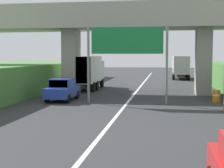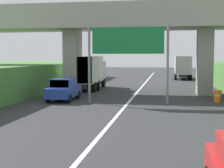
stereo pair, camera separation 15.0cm
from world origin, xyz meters
TOP-DOWN VIEW (x-y plane):
  - lane_centre_stripe at (0.00, 24.11)m, footprint 0.20×88.22m
  - overpass_bridge at (0.00, 30.14)m, footprint 40.00×4.80m
  - overhead_highway_sign at (0.00, 23.37)m, footprint 5.88×0.18m
  - truck_silver at (-5.16, 32.79)m, footprint 2.44×7.30m
  - truck_green at (5.05, 50.38)m, footprint 2.44×7.30m
  - car_blue at (-5.11, 24.18)m, footprint 1.86×4.10m
  - construction_barrel_4 at (6.58, 25.22)m, footprint 0.57×0.57m

SIDE VIEW (x-z plane):
  - lane_centre_stripe at x=0.00m, z-range 0.00..0.01m
  - construction_barrel_4 at x=6.58m, z-range 0.01..0.91m
  - car_blue at x=-5.11m, z-range 0.00..1.72m
  - truck_silver at x=-5.16m, z-range 0.21..3.65m
  - truck_green at x=5.05m, z-range 0.21..3.65m
  - overhead_highway_sign at x=0.00m, z-range 1.37..6.98m
  - overpass_bridge at x=0.00m, z-range 2.11..10.22m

